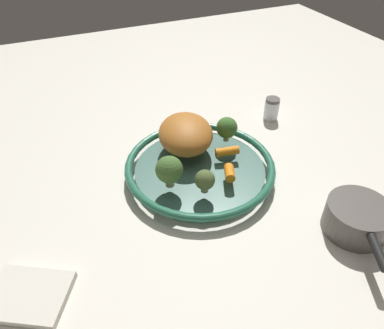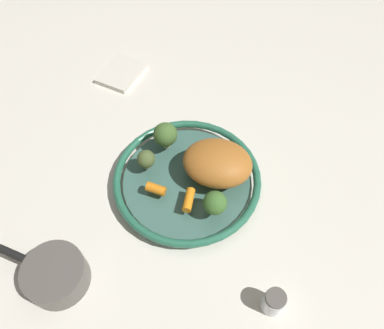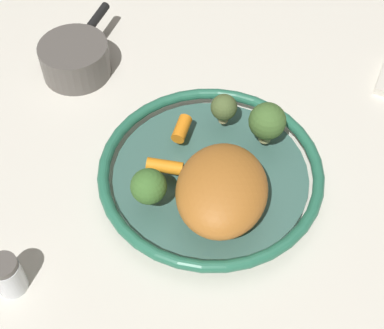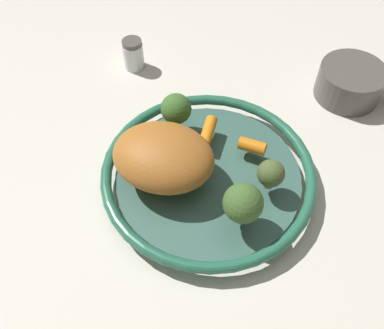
{
  "view_description": "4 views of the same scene",
  "coord_description": "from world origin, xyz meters",
  "px_view_note": "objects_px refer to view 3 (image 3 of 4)",
  "views": [
    {
      "loc": [
        -0.28,
        -0.59,
        0.56
      ],
      "look_at": [
        -0.03,
        -0.01,
        0.05
      ],
      "focal_mm": 34.14,
      "sensor_mm": 36.0,
      "label": 1
    },
    {
      "loc": [
        0.46,
        -0.02,
        0.76
      ],
      "look_at": [
        -0.01,
        0.01,
        0.07
      ],
      "focal_mm": 34.52,
      "sensor_mm": 36.0,
      "label": 2
    },
    {
      "loc": [
        0.08,
        0.52,
        0.72
      ],
      "look_at": [
        0.03,
        0.01,
        0.06
      ],
      "focal_mm": 52.82,
      "sensor_mm": 36.0,
      "label": 3
    },
    {
      "loc": [
        -0.4,
        0.02,
        0.58
      ],
      "look_at": [
        -0.01,
        0.03,
        0.06
      ],
      "focal_mm": 39.7,
      "sensor_mm": 36.0,
      "label": 4
    }
  ],
  "objects_px": {
    "roast_chicken_piece": "(222,190)",
    "salt_shaker": "(8,275)",
    "serving_bowl": "(211,174)",
    "broccoli_floret_edge": "(267,122)",
    "baby_carrot_near_rim": "(164,164)",
    "broccoli_floret_large": "(149,187)",
    "saucepan": "(76,59)",
    "broccoli_floret_small": "(224,108)",
    "baby_carrot_right": "(182,129)"
  },
  "relations": [
    {
      "from": "serving_bowl",
      "to": "roast_chicken_piece",
      "type": "relative_size",
      "value": 2.19
    },
    {
      "from": "broccoli_floret_small",
      "to": "saucepan",
      "type": "distance_m",
      "value": 0.31
    },
    {
      "from": "roast_chicken_piece",
      "to": "baby_carrot_near_rim",
      "type": "distance_m",
      "value": 0.11
    },
    {
      "from": "serving_bowl",
      "to": "saucepan",
      "type": "bearing_deg",
      "value": -52.37
    },
    {
      "from": "broccoli_floret_edge",
      "to": "broccoli_floret_small",
      "type": "height_order",
      "value": "broccoli_floret_edge"
    },
    {
      "from": "broccoli_floret_large",
      "to": "saucepan",
      "type": "xyz_separation_m",
      "value": [
        0.12,
        -0.33,
        -0.04
      ]
    },
    {
      "from": "serving_bowl",
      "to": "salt_shaker",
      "type": "height_order",
      "value": "salt_shaker"
    },
    {
      "from": "broccoli_floret_large",
      "to": "broccoli_floret_small",
      "type": "relative_size",
      "value": 1.2
    },
    {
      "from": "baby_carrot_right",
      "to": "broccoli_floret_edge",
      "type": "bearing_deg",
      "value": 168.5
    },
    {
      "from": "roast_chicken_piece",
      "to": "salt_shaker",
      "type": "height_order",
      "value": "roast_chicken_piece"
    },
    {
      "from": "serving_bowl",
      "to": "roast_chicken_piece",
      "type": "height_order",
      "value": "roast_chicken_piece"
    },
    {
      "from": "saucepan",
      "to": "salt_shaker",
      "type": "bearing_deg",
      "value": 79.26
    },
    {
      "from": "serving_bowl",
      "to": "baby_carrot_near_rim",
      "type": "height_order",
      "value": "baby_carrot_near_rim"
    },
    {
      "from": "roast_chicken_piece",
      "to": "salt_shaker",
      "type": "relative_size",
      "value": 2.46
    },
    {
      "from": "baby_carrot_right",
      "to": "broccoli_floret_edge",
      "type": "distance_m",
      "value": 0.13
    },
    {
      "from": "baby_carrot_near_rim",
      "to": "baby_carrot_right",
      "type": "bearing_deg",
      "value": -115.38
    },
    {
      "from": "serving_bowl",
      "to": "salt_shaker",
      "type": "distance_m",
      "value": 0.33
    },
    {
      "from": "broccoli_floret_edge",
      "to": "broccoli_floret_small",
      "type": "xyz_separation_m",
      "value": [
        0.06,
        -0.05,
        -0.01
      ]
    },
    {
      "from": "roast_chicken_piece",
      "to": "broccoli_floret_large",
      "type": "relative_size",
      "value": 2.52
    },
    {
      "from": "baby_carrot_right",
      "to": "saucepan",
      "type": "distance_m",
      "value": 0.27
    },
    {
      "from": "serving_bowl",
      "to": "broccoli_floret_edge",
      "type": "height_order",
      "value": "broccoli_floret_edge"
    },
    {
      "from": "saucepan",
      "to": "broccoli_floret_small",
      "type": "bearing_deg",
      "value": 143.04
    },
    {
      "from": "broccoli_floret_large",
      "to": "baby_carrot_near_rim",
      "type": "bearing_deg",
      "value": -113.92
    },
    {
      "from": "saucepan",
      "to": "roast_chicken_piece",
      "type": "bearing_deg",
      "value": 122.28
    },
    {
      "from": "serving_bowl",
      "to": "saucepan",
      "type": "xyz_separation_m",
      "value": [
        0.21,
        -0.27,
        0.01
      ]
    },
    {
      "from": "broccoli_floret_small",
      "to": "salt_shaker",
      "type": "bearing_deg",
      "value": 36.59
    },
    {
      "from": "baby_carrot_near_rim",
      "to": "broccoli_floret_large",
      "type": "bearing_deg",
      "value": 66.08
    },
    {
      "from": "baby_carrot_near_rim",
      "to": "salt_shaker",
      "type": "xyz_separation_m",
      "value": [
        0.22,
        0.15,
        -0.02
      ]
    },
    {
      "from": "baby_carrot_near_rim",
      "to": "broccoli_floret_small",
      "type": "distance_m",
      "value": 0.14
    },
    {
      "from": "serving_bowl",
      "to": "baby_carrot_near_rim",
      "type": "relative_size",
      "value": 6.38
    },
    {
      "from": "baby_carrot_right",
      "to": "broccoli_floret_large",
      "type": "height_order",
      "value": "broccoli_floret_large"
    },
    {
      "from": "roast_chicken_piece",
      "to": "baby_carrot_right",
      "type": "height_order",
      "value": "roast_chicken_piece"
    },
    {
      "from": "roast_chicken_piece",
      "to": "baby_carrot_right",
      "type": "bearing_deg",
      "value": -72.82
    },
    {
      "from": "serving_bowl",
      "to": "broccoli_floret_small",
      "type": "relative_size",
      "value": 6.64
    },
    {
      "from": "serving_bowl",
      "to": "broccoli_floret_small",
      "type": "bearing_deg",
      "value": -108.85
    },
    {
      "from": "broccoli_floret_large",
      "to": "serving_bowl",
      "type": "bearing_deg",
      "value": -150.67
    },
    {
      "from": "broccoli_floret_edge",
      "to": "broccoli_floret_large",
      "type": "relative_size",
      "value": 1.14
    },
    {
      "from": "serving_bowl",
      "to": "broccoli_floret_small",
      "type": "height_order",
      "value": "broccoli_floret_small"
    },
    {
      "from": "broccoli_floret_edge",
      "to": "broccoli_floret_large",
      "type": "bearing_deg",
      "value": 27.98
    },
    {
      "from": "baby_carrot_near_rim",
      "to": "salt_shaker",
      "type": "distance_m",
      "value": 0.27
    },
    {
      "from": "roast_chicken_piece",
      "to": "broccoli_floret_small",
      "type": "height_order",
      "value": "roast_chicken_piece"
    },
    {
      "from": "broccoli_floret_edge",
      "to": "salt_shaker",
      "type": "bearing_deg",
      "value": 26.83
    },
    {
      "from": "roast_chicken_piece",
      "to": "broccoli_floret_edge",
      "type": "height_order",
      "value": "roast_chicken_piece"
    },
    {
      "from": "serving_bowl",
      "to": "broccoli_floret_edge",
      "type": "relative_size",
      "value": 4.85
    },
    {
      "from": "roast_chicken_piece",
      "to": "salt_shaker",
      "type": "xyz_separation_m",
      "value": [
        0.3,
        0.08,
        -0.04
      ]
    },
    {
      "from": "roast_chicken_piece",
      "to": "broccoli_floret_large",
      "type": "distance_m",
      "value": 0.1
    },
    {
      "from": "broccoli_floret_large",
      "to": "broccoli_floret_small",
      "type": "xyz_separation_m",
      "value": [
        -0.13,
        -0.15,
        -0.01
      ]
    },
    {
      "from": "broccoli_floret_large",
      "to": "saucepan",
      "type": "bearing_deg",
      "value": -70.5
    },
    {
      "from": "broccoli_floret_edge",
      "to": "roast_chicken_piece",
      "type": "bearing_deg",
      "value": 53.55
    },
    {
      "from": "salt_shaker",
      "to": "saucepan",
      "type": "relative_size",
      "value": 0.34
    }
  ]
}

